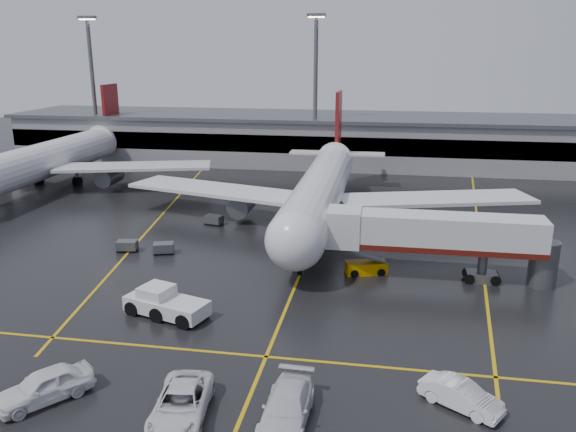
# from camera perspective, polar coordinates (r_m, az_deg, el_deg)

# --- Properties ---
(ground) EXTENTS (220.00, 220.00, 0.00)m
(ground) POSITION_cam_1_polar(r_m,az_deg,el_deg) (59.16, 2.24, -3.29)
(ground) COLOR black
(ground) RESTS_ON ground
(apron_line_centre) EXTENTS (0.25, 90.00, 0.02)m
(apron_line_centre) POSITION_cam_1_polar(r_m,az_deg,el_deg) (59.16, 2.24, -3.28)
(apron_line_centre) COLOR gold
(apron_line_centre) RESTS_ON ground
(apron_line_stop) EXTENTS (60.00, 0.25, 0.02)m
(apron_line_stop) POSITION_cam_1_polar(r_m,az_deg,el_deg) (39.35, -2.19, -13.78)
(apron_line_stop) COLOR gold
(apron_line_stop) RESTS_ON ground
(apron_line_left) EXTENTS (9.99, 69.35, 0.02)m
(apron_line_left) POSITION_cam_1_polar(r_m,az_deg,el_deg) (73.47, -12.32, 0.22)
(apron_line_left) COLOR gold
(apron_line_left) RESTS_ON ground
(apron_line_right) EXTENTS (7.57, 69.64, 0.02)m
(apron_line_right) POSITION_cam_1_polar(r_m,az_deg,el_deg) (69.06, 18.37, -1.26)
(apron_line_right) COLOR gold
(apron_line_right) RESTS_ON ground
(terminal) EXTENTS (122.00, 19.00, 8.60)m
(terminal) POSITION_cam_1_polar(r_m,az_deg,el_deg) (104.66, 5.83, 7.58)
(terminal) COLOR gray
(terminal) RESTS_ON ground
(light_mast_left) EXTENTS (3.00, 1.20, 25.45)m
(light_mast_left) POSITION_cam_1_polar(r_m,az_deg,el_deg) (110.62, -18.81, 12.57)
(light_mast_left) COLOR #595B60
(light_mast_left) RESTS_ON ground
(light_mast_mid) EXTENTS (3.00, 1.20, 25.45)m
(light_mast_mid) POSITION_cam_1_polar(r_m,az_deg,el_deg) (98.26, 2.75, 13.05)
(light_mast_mid) COLOR #595B60
(light_mast_mid) RESTS_ON ground
(main_airliner) EXTENTS (48.80, 45.60, 14.10)m
(main_airliner) POSITION_cam_1_polar(r_m,az_deg,el_deg) (67.24, 3.39, 2.81)
(main_airliner) COLOR silver
(main_airliner) RESTS_ON ground
(second_airliner) EXTENTS (48.80, 45.60, 14.10)m
(second_airliner) POSITION_cam_1_polar(r_m,az_deg,el_deg) (92.75, -22.50, 5.29)
(second_airliner) COLOR silver
(second_airliner) RESTS_ON ground
(jet_bridge) EXTENTS (19.90, 3.40, 6.05)m
(jet_bridge) POSITION_cam_1_polar(r_m,az_deg,el_deg) (51.98, 14.47, -2.00)
(jet_bridge) COLOR silver
(jet_bridge) RESTS_ON ground
(pushback_tractor) EXTENTS (7.03, 4.49, 2.34)m
(pushback_tractor) POSITION_cam_1_polar(r_m,az_deg,el_deg) (45.51, -12.12, -8.52)
(pushback_tractor) COLOR silver
(pushback_tractor) RESTS_ON ground
(belt_loader) EXTENTS (3.98, 2.57, 2.34)m
(belt_loader) POSITION_cam_1_polar(r_m,az_deg,el_deg) (53.09, 7.75, -5.08)
(belt_loader) COLOR #C48400
(belt_loader) RESTS_ON ground
(service_van_a) EXTENTS (3.61, 6.52, 1.73)m
(service_van_a) POSITION_cam_1_polar(r_m,az_deg,el_deg) (33.80, -10.57, -17.87)
(service_van_a) COLOR white
(service_van_a) RESTS_ON ground
(service_van_b) EXTENTS (2.64, 6.19, 1.78)m
(service_van_b) POSITION_cam_1_polar(r_m,az_deg,el_deg) (32.98, -0.11, -18.46)
(service_van_b) COLOR silver
(service_van_b) RESTS_ON ground
(service_van_c) EXTENTS (4.87, 3.97, 1.56)m
(service_van_c) POSITION_cam_1_polar(r_m,az_deg,el_deg) (35.53, 16.79, -16.66)
(service_van_c) COLOR white
(service_van_c) RESTS_ON ground
(service_van_d) EXTENTS (5.20, 5.70, 1.88)m
(service_van_d) POSITION_cam_1_polar(r_m,az_deg,el_deg) (37.40, -23.02, -15.25)
(service_van_d) COLOR white
(service_van_d) RESTS_ON ground
(baggage_cart_a) EXTENTS (2.30, 1.85, 1.12)m
(baggage_cart_a) POSITION_cam_1_polar(r_m,az_deg,el_deg) (58.93, -12.24, -3.09)
(baggage_cart_a) COLOR #595B60
(baggage_cart_a) RESTS_ON ground
(baggage_cart_b) EXTENTS (2.18, 1.60, 1.12)m
(baggage_cart_b) POSITION_cam_1_polar(r_m,az_deg,el_deg) (60.54, -15.67, -2.82)
(baggage_cart_b) COLOR #595B60
(baggage_cart_b) RESTS_ON ground
(baggage_cart_c) EXTENTS (2.24, 1.71, 1.12)m
(baggage_cart_c) POSITION_cam_1_polar(r_m,az_deg,el_deg) (67.74, -7.39, -0.34)
(baggage_cart_c) COLOR #595B60
(baggage_cart_c) RESTS_ON ground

